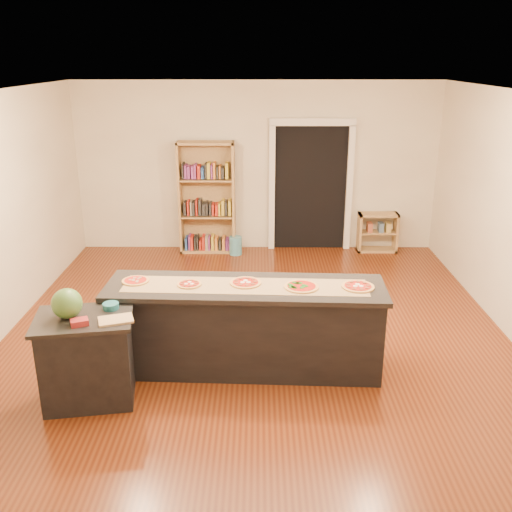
{
  "coord_description": "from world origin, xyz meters",
  "views": [
    {
      "loc": [
        0.03,
        -5.94,
        3.18
      ],
      "look_at": [
        0.0,
        0.2,
        1.0
      ],
      "focal_mm": 40.0,
      "sensor_mm": 36.0,
      "label": 1
    }
  ],
  "objects_px": {
    "low_shelf": "(377,232)",
    "waste_bin": "(236,246)",
    "side_counter": "(88,359)",
    "kitchen_island": "(245,327)",
    "watermelon": "(67,303)",
    "bookshelf": "(207,198)"
  },
  "relations": [
    {
      "from": "low_shelf",
      "to": "waste_bin",
      "type": "distance_m",
      "value": 2.42
    },
    {
      "from": "side_counter",
      "to": "waste_bin",
      "type": "bearing_deg",
      "value": 64.57
    },
    {
      "from": "waste_bin",
      "to": "kitchen_island",
      "type": "bearing_deg",
      "value": -86.11
    },
    {
      "from": "watermelon",
      "to": "low_shelf",
      "type": "bearing_deg",
      "value": 49.89
    },
    {
      "from": "kitchen_island",
      "to": "waste_bin",
      "type": "xyz_separation_m",
      "value": [
        -0.25,
        3.67,
        -0.32
      ]
    },
    {
      "from": "side_counter",
      "to": "watermelon",
      "type": "height_order",
      "value": "watermelon"
    },
    {
      "from": "kitchen_island",
      "to": "waste_bin",
      "type": "height_order",
      "value": "kitchen_island"
    },
    {
      "from": "side_counter",
      "to": "waste_bin",
      "type": "height_order",
      "value": "side_counter"
    },
    {
      "from": "bookshelf",
      "to": "watermelon",
      "type": "relative_size",
      "value": 6.61
    },
    {
      "from": "kitchen_island",
      "to": "bookshelf",
      "type": "bearing_deg",
      "value": 103.12
    },
    {
      "from": "side_counter",
      "to": "watermelon",
      "type": "relative_size",
      "value": 3.18
    },
    {
      "from": "side_counter",
      "to": "kitchen_island",
      "type": "bearing_deg",
      "value": 13.2
    },
    {
      "from": "side_counter",
      "to": "waste_bin",
      "type": "xyz_separation_m",
      "value": [
        1.24,
        4.28,
        -0.29
      ]
    },
    {
      "from": "kitchen_island",
      "to": "low_shelf",
      "type": "relative_size",
      "value": 4.34
    },
    {
      "from": "low_shelf",
      "to": "waste_bin",
      "type": "height_order",
      "value": "low_shelf"
    },
    {
      "from": "bookshelf",
      "to": "low_shelf",
      "type": "relative_size",
      "value": 2.81
    },
    {
      "from": "side_counter",
      "to": "low_shelf",
      "type": "relative_size",
      "value": 1.35
    },
    {
      "from": "kitchen_island",
      "to": "bookshelf",
      "type": "xyz_separation_m",
      "value": [
        -0.72,
        3.84,
        0.45
      ]
    },
    {
      "from": "waste_bin",
      "to": "bookshelf",
      "type": "bearing_deg",
      "value": 160.01
    },
    {
      "from": "side_counter",
      "to": "watermelon",
      "type": "bearing_deg",
      "value": 173.96
    },
    {
      "from": "side_counter",
      "to": "low_shelf",
      "type": "bearing_deg",
      "value": 41.59
    },
    {
      "from": "kitchen_island",
      "to": "side_counter",
      "type": "relative_size",
      "value": 3.22
    }
  ]
}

